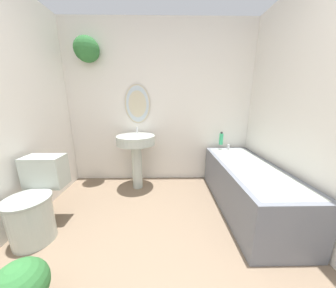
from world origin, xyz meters
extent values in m
cube|color=silver|center=(0.00, 2.44, 1.20)|extent=(2.90, 0.06, 2.40)
ellipsoid|color=beige|center=(-0.34, 2.40, 1.23)|extent=(0.38, 0.02, 0.58)
ellipsoid|color=silver|center=(-0.34, 2.39, 1.23)|extent=(0.34, 0.01, 0.54)
cylinder|color=#47474C|center=(-0.98, 2.31, 2.02)|extent=(0.15, 0.15, 0.08)
sphere|color=#2D6B33|center=(-0.98, 2.31, 1.95)|extent=(0.33, 0.33, 0.33)
cube|color=silver|center=(1.42, 1.21, 1.20)|extent=(0.06, 2.53, 2.40)
cylinder|color=#B2BCB2|center=(-1.14, 1.11, 0.21)|extent=(0.35, 0.35, 0.41)
cylinder|color=#97A097|center=(-1.14, 1.11, 0.43)|extent=(0.38, 0.38, 0.02)
cube|color=#B2BCB2|center=(-1.14, 1.39, 0.57)|extent=(0.37, 0.21, 0.32)
cylinder|color=#B2BCB2|center=(-0.34, 2.10, 0.34)|extent=(0.14, 0.14, 0.67)
cylinder|color=#B2BCB2|center=(-0.34, 2.10, 0.73)|extent=(0.54, 0.54, 0.13)
cylinder|color=silver|center=(-0.34, 2.25, 0.85)|extent=(0.02, 0.02, 0.10)
cube|color=slate|center=(1.06, 1.59, 0.27)|extent=(0.63, 1.56, 0.54)
cube|color=#B2BCB2|center=(1.06, 1.59, 0.52)|extent=(0.53, 1.46, 0.04)
cylinder|color=silver|center=(1.06, 2.26, 0.58)|extent=(0.04, 0.04, 0.08)
cylinder|color=#38B275|center=(0.94, 2.28, 0.71)|extent=(0.06, 0.06, 0.17)
cylinder|color=black|center=(0.94, 2.28, 0.80)|extent=(0.03, 0.03, 0.02)
sphere|color=#2D6B33|center=(-0.74, 0.50, 0.25)|extent=(0.30, 0.30, 0.30)
camera|label=1|loc=(0.08, -0.23, 1.27)|focal=18.00mm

